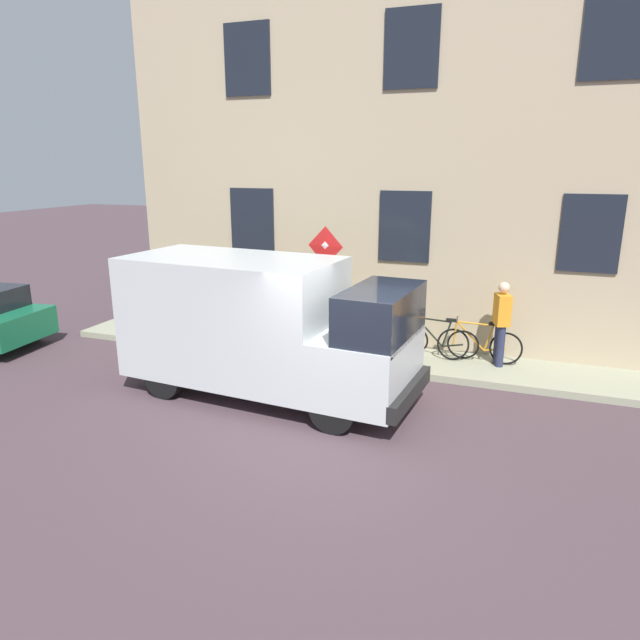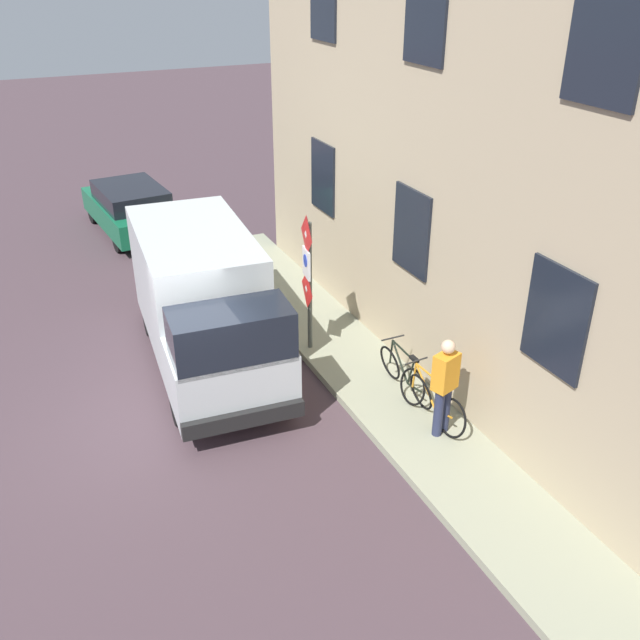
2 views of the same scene
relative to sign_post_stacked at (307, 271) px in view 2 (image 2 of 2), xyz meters
name	(u,v)px [view 2 (image 2 of 2)]	position (x,y,z in m)	size (l,w,h in m)	color
ground_plane	(170,428)	(-3.11, -1.28, -1.78)	(80.00, 80.00, 0.00)	#48363D
sidewalk_slab	(366,374)	(0.62, -1.28, -1.71)	(1.65, 15.18, 0.14)	gray
building_facade	(437,138)	(1.80, -1.28, 2.59)	(0.75, 13.18, 8.74)	tan
sign_post_stacked	(307,271)	(0.00, 0.00, 0.00)	(0.18, 0.56, 2.64)	#474C47
delivery_van	(204,301)	(-1.89, 0.52, -0.45)	(2.41, 5.47, 2.50)	silver
parked_hatchback	(131,208)	(-1.74, 8.30, -1.05)	(2.11, 4.14, 1.38)	#13623E
bicycle_orange	(431,400)	(0.90, -3.04, -1.27)	(0.46, 1.72, 0.89)	black
bicycle_black	(405,375)	(0.90, -2.19, -1.27)	(0.46, 1.71, 0.89)	black
pedestrian	(445,384)	(0.84, -3.43, -0.71)	(0.46, 0.38, 1.72)	#262B47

